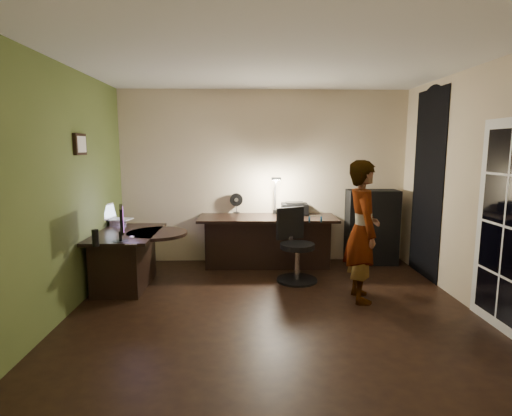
{
  "coord_description": "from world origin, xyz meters",
  "views": [
    {
      "loc": [
        -0.31,
        -4.3,
        1.81
      ],
      "look_at": [
        -0.15,
        1.05,
        1.0
      ],
      "focal_mm": 28.0,
      "sensor_mm": 36.0,
      "label": 1
    }
  ],
  "objects_px": {
    "desk_left": "(129,259)",
    "monitor": "(120,229)",
    "desk_right": "(267,242)",
    "office_chair": "(297,246)",
    "person": "(362,231)",
    "cabinet": "(372,227)"
  },
  "relations": [
    {
      "from": "desk_left",
      "to": "monitor",
      "type": "xyz_separation_m",
      "value": [
        0.07,
        -0.49,
        0.5
      ]
    },
    {
      "from": "desk_left",
      "to": "monitor",
      "type": "distance_m",
      "value": 0.71
    },
    {
      "from": "desk_right",
      "to": "office_chair",
      "type": "xyz_separation_m",
      "value": [
        0.36,
        -0.69,
        0.11
      ]
    },
    {
      "from": "person",
      "to": "desk_right",
      "type": "bearing_deg",
      "value": 38.83
    },
    {
      "from": "desk_right",
      "to": "person",
      "type": "height_order",
      "value": "person"
    },
    {
      "from": "office_chair",
      "to": "cabinet",
      "type": "bearing_deg",
      "value": 13.01
    },
    {
      "from": "desk_right",
      "to": "monitor",
      "type": "distance_m",
      "value": 2.28
    },
    {
      "from": "desk_right",
      "to": "cabinet",
      "type": "bearing_deg",
      "value": 6.49
    },
    {
      "from": "desk_left",
      "to": "office_chair",
      "type": "bearing_deg",
      "value": 3.42
    },
    {
      "from": "desk_right",
      "to": "office_chair",
      "type": "relative_size",
      "value": 2.09
    },
    {
      "from": "desk_left",
      "to": "desk_right",
      "type": "height_order",
      "value": "desk_right"
    },
    {
      "from": "cabinet",
      "to": "monitor",
      "type": "height_order",
      "value": "cabinet"
    },
    {
      "from": "desk_right",
      "to": "desk_left",
      "type": "bearing_deg",
      "value": -155.0
    },
    {
      "from": "office_chair",
      "to": "desk_left",
      "type": "bearing_deg",
      "value": 163.19
    },
    {
      "from": "desk_left",
      "to": "person",
      "type": "xyz_separation_m",
      "value": [
        2.91,
        -0.55,
        0.47
      ]
    },
    {
      "from": "cabinet",
      "to": "office_chair",
      "type": "distance_m",
      "value": 1.53
    },
    {
      "from": "cabinet",
      "to": "desk_left",
      "type": "bearing_deg",
      "value": -162.55
    },
    {
      "from": "desk_right",
      "to": "monitor",
      "type": "relative_size",
      "value": 4.5
    },
    {
      "from": "person",
      "to": "monitor",
      "type": "bearing_deg",
      "value": 90.56
    },
    {
      "from": "desk_left",
      "to": "person",
      "type": "height_order",
      "value": "person"
    },
    {
      "from": "desk_left",
      "to": "cabinet",
      "type": "relative_size",
      "value": 1.08
    },
    {
      "from": "desk_right",
      "to": "office_chair",
      "type": "bearing_deg",
      "value": -60.81
    }
  ]
}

